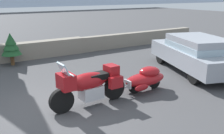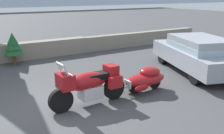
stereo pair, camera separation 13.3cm
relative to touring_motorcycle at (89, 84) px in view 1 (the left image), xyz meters
name	(u,v)px [view 1 (the left image)]	position (x,y,z in m)	size (l,w,h in m)	color
ground_plane	(47,110)	(-1.12, 0.33, -0.62)	(80.00, 80.00, 0.00)	#424244
touring_motorcycle	(89,84)	(0.00, 0.00, 0.00)	(2.31, 0.78, 1.33)	black
car_shaped_trailer	(145,78)	(2.04, 0.07, -0.21)	(2.21, 0.80, 0.76)	black
sedan_at_right_edge	(196,53)	(5.05, 0.64, 0.15)	(3.20, 4.85, 1.41)	black
pine_sapling_farther	(11,45)	(-0.82, 5.58, 0.25)	(0.85, 0.85, 1.40)	brown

